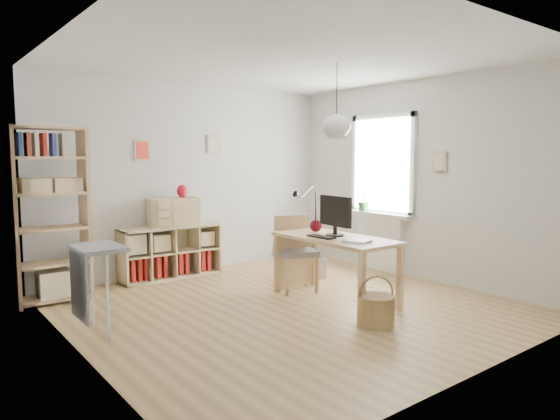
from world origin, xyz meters
TOP-DOWN VIEW (x-y plane):
  - ground at (0.00, 0.00)m, footprint 4.50×4.50m
  - room_shell at (0.55, -0.15)m, footprint 4.50×4.50m
  - window_unit at (2.23, 0.60)m, footprint 0.07×1.16m
  - radiator at (2.19, 0.60)m, footprint 0.10×0.80m
  - windowsill at (2.14, 0.60)m, footprint 0.22×1.20m
  - desk at (0.55, -0.15)m, footprint 0.70×1.50m
  - cube_shelf at (-0.47, 2.08)m, footprint 1.40×0.38m
  - tall_bookshelf at (-2.04, 1.80)m, footprint 0.80×0.38m
  - side_table at (-2.04, 0.35)m, footprint 0.40×0.55m
  - chair at (0.52, 0.53)m, footprint 0.58×0.58m
  - wicker_basket at (0.27, -1.03)m, footprint 0.37×0.37m
  - storage_chest at (0.99, 0.99)m, footprint 0.72×0.77m
  - monitor at (0.59, -0.11)m, footprint 0.21×0.53m
  - keyboard at (0.39, -0.09)m, footprint 0.14×0.35m
  - task_lamp at (0.59, 0.42)m, footprint 0.48×0.18m
  - yarn_ball at (0.64, 0.28)m, footprint 0.15×0.15m
  - paper_tray at (0.46, -0.57)m, footprint 0.30×0.33m
  - drawer_chest at (-0.40, 2.04)m, footprint 0.71×0.41m
  - red_vase at (-0.26, 2.04)m, footprint 0.15×0.15m
  - potted_plant at (2.12, 0.87)m, footprint 0.34×0.32m

SIDE VIEW (x-z plane):
  - ground at x=0.00m, z-range 0.00..0.00m
  - wicker_basket at x=0.27m, z-range -0.09..0.42m
  - storage_chest at x=0.99m, z-range -0.10..0.49m
  - cube_shelf at x=-0.47m, z-range -0.06..0.66m
  - radiator at x=2.19m, z-range 0.00..0.80m
  - chair at x=0.52m, z-range 0.06..0.99m
  - desk at x=0.55m, z-range 0.28..1.03m
  - side_table at x=-2.04m, z-range 0.24..1.09m
  - keyboard at x=0.39m, z-range 0.75..0.77m
  - paper_tray at x=0.46m, z-range 0.75..0.78m
  - yarn_ball at x=0.64m, z-range 0.75..0.90m
  - windowsill at x=2.14m, z-range 0.80..0.86m
  - drawer_chest at x=-0.40m, z-range 0.72..1.10m
  - monitor at x=0.59m, z-range 0.78..1.24m
  - potted_plant at x=2.12m, z-range 0.86..1.16m
  - tall_bookshelf at x=-2.04m, z-range 0.09..2.09m
  - task_lamp at x=0.59m, z-range 0.84..1.35m
  - red_vase at x=-0.26m, z-range 1.10..1.28m
  - window_unit at x=2.23m, z-range 0.82..2.28m
  - room_shell at x=0.55m, z-range -0.25..4.25m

